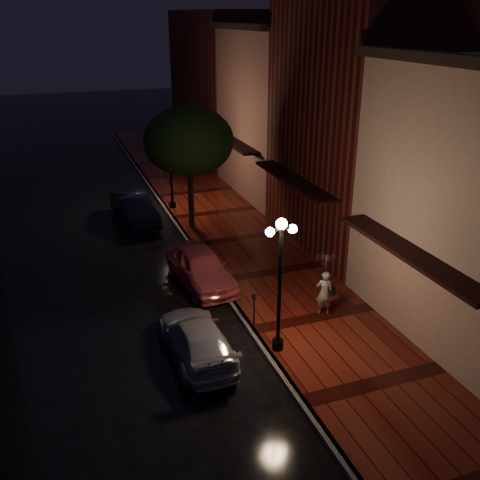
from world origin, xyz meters
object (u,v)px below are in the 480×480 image
object	(u,v)px
pink_car	(201,267)
parking_meter	(254,306)
streetlamp_far	(170,163)
street_tree	(189,143)
woman_with_umbrella	(326,275)
streetlamp_near	(280,278)
silver_car	(197,338)
navy_car	(134,209)

from	to	relation	value
pink_car	parking_meter	world-z (taller)	pink_car
streetlamp_far	street_tree	xyz separation A→B (m)	(0.26, -3.01, 1.64)
pink_car	woman_with_umbrella	distance (m)	5.12
streetlamp_near	street_tree	distance (m)	11.12
streetlamp_far	woman_with_umbrella	distance (m)	12.82
streetlamp_near	silver_car	world-z (taller)	streetlamp_near
streetlamp_far	pink_car	bearing A→B (deg)	-96.19
streetlamp_near	navy_car	xyz separation A→B (m)	(-2.21, 12.85, -1.88)
streetlamp_far	pink_car	size ratio (longest dim) A/B	1.01
streetlamp_near	parking_meter	xyz separation A→B (m)	(-0.20, 1.50, -1.73)
streetlamp_near	navy_car	world-z (taller)	streetlamp_near
streetlamp_near	woman_with_umbrella	bearing A→B (deg)	31.37
streetlamp_near	woman_with_umbrella	xyz separation A→B (m)	(2.35, 1.43, -0.98)
silver_car	woman_with_umbrella	bearing A→B (deg)	-172.69
parking_meter	streetlamp_far	bearing A→B (deg)	73.35
pink_car	silver_car	bearing A→B (deg)	-113.80
silver_car	parking_meter	xyz separation A→B (m)	(2.18, 0.77, 0.27)
navy_car	parking_meter	bearing A→B (deg)	-85.44
streetlamp_far	pink_car	xyz separation A→B (m)	(-0.95, -8.76, -1.88)
streetlamp_far	navy_car	size ratio (longest dim) A/B	0.98
streetlamp_near	silver_car	xyz separation A→B (m)	(-2.38, 0.73, -1.99)
street_tree	navy_car	distance (m)	4.68
silver_car	streetlamp_near	bearing A→B (deg)	161.87
navy_car	parking_meter	world-z (taller)	navy_car
street_tree	silver_car	world-z (taller)	street_tree
street_tree	pink_car	bearing A→B (deg)	-101.87
street_tree	woman_with_umbrella	bearing A→B (deg)	-77.67
parking_meter	silver_car	bearing A→B (deg)	-176.26
pink_car	woman_with_umbrella	size ratio (longest dim) A/B	1.91
pink_car	woman_with_umbrella	world-z (taller)	woman_with_umbrella
street_tree	woman_with_umbrella	xyz separation A→B (m)	(2.09, -9.56, -2.63)
pink_car	street_tree	bearing A→B (deg)	71.95
streetlamp_near	pink_car	distance (m)	5.65
streetlamp_far	street_tree	distance (m)	3.44
parking_meter	streetlamp_near	bearing A→B (deg)	-98.13
streetlamp_near	woman_with_umbrella	distance (m)	2.92
streetlamp_far	woman_with_umbrella	size ratio (longest dim) A/B	1.94
street_tree	streetlamp_near	bearing A→B (deg)	-91.35
navy_car	silver_car	size ratio (longest dim) A/B	1.05
silver_car	parking_meter	size ratio (longest dim) A/B	3.50
silver_car	navy_car	bearing A→B (deg)	-91.96
silver_car	woman_with_umbrella	world-z (taller)	woman_with_umbrella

